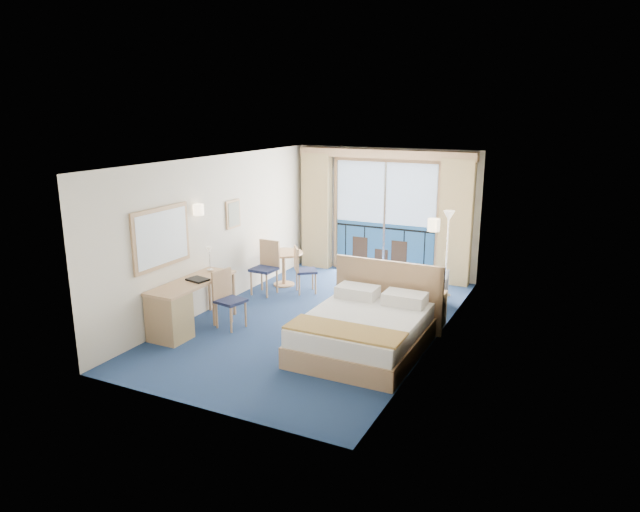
{
  "coord_description": "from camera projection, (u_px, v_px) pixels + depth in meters",
  "views": [
    {
      "loc": [
        4.01,
        -8.16,
        3.49
      ],
      "look_at": [
        -0.07,
        0.2,
        1.07
      ],
      "focal_mm": 32.0,
      "sensor_mm": 36.0,
      "label": 1
    }
  ],
  "objects": [
    {
      "name": "armchair",
      "position": [
        428.0,
        288.0,
        10.34
      ],
      "size": [
        0.8,
        0.81,
        0.64
      ],
      "primitive_type": "imported",
      "rotation": [
        0.0,
        0.0,
        3.31
      ],
      "color": "#4A505A",
      "rests_on": "ground"
    },
    {
      "name": "balcony_door",
      "position": [
        384.0,
        221.0,
        12.19
      ],
      "size": [
        2.36,
        0.03,
        2.52
      ],
      "color": "navy",
      "rests_on": "room_walls"
    },
    {
      "name": "phone",
      "position": [
        432.0,
        291.0,
        9.28
      ],
      "size": [
        0.21,
        0.18,
        0.08
      ],
      "primitive_type": "cube",
      "rotation": [
        0.0,
        0.0,
        0.33
      ],
      "color": "beige",
      "rests_on": "nightstand"
    },
    {
      "name": "curtain_right",
      "position": [
        456.0,
        223.0,
        11.37
      ],
      "size": [
        0.65,
        0.22,
        2.55
      ],
      "primitive_type": "cube",
      "color": "tan",
      "rests_on": "room_walls"
    },
    {
      "name": "room_walls",
      "position": [
        318.0,
        217.0,
        9.23
      ],
      "size": [
        4.04,
        6.54,
        2.72
      ],
      "color": "beige",
      "rests_on": "ground"
    },
    {
      "name": "desk_lamp",
      "position": [
        209.0,
        254.0,
        9.65
      ],
      "size": [
        0.11,
        0.11,
        0.41
      ],
      "color": "silver",
      "rests_on": "desk"
    },
    {
      "name": "desk",
      "position": [
        175.0,
        310.0,
        8.87
      ],
      "size": [
        0.58,
        1.68,
        0.79
      ],
      "color": "tan",
      "rests_on": "ground"
    },
    {
      "name": "bed",
      "position": [
        365.0,
        330.0,
        8.42
      ],
      "size": [
        1.81,
        2.15,
        1.13
      ],
      "color": "tan",
      "rests_on": "ground"
    },
    {
      "name": "mirror",
      "position": [
        162.0,
        238.0,
        8.82
      ],
      "size": [
        0.05,
        1.25,
        0.95
      ],
      "color": "tan",
      "rests_on": "room_walls"
    },
    {
      "name": "curtain_left",
      "position": [
        317.0,
        211.0,
        12.69
      ],
      "size": [
        0.65,
        0.22,
        2.55
      ],
      "primitive_type": "cube",
      "color": "tan",
      "rests_on": "room_walls"
    },
    {
      "name": "table_chair_a",
      "position": [
        302.0,
        267.0,
        11.01
      ],
      "size": [
        0.56,
        0.55,
        0.91
      ],
      "rotation": [
        0.0,
        0.0,
        2.21
      ],
      "color": "#1C2241",
      "rests_on": "ground"
    },
    {
      "name": "round_table",
      "position": [
        284.0,
        260.0,
        11.49
      ],
      "size": [
        0.77,
        0.77,
        0.69
      ],
      "color": "tan",
      "rests_on": "ground"
    },
    {
      "name": "table_chair_b",
      "position": [
        266.0,
        264.0,
        10.99
      ],
      "size": [
        0.46,
        0.47,
        1.03
      ],
      "rotation": [
        0.0,
        0.0,
        -0.05
      ],
      "color": "#1C2241",
      "rests_on": "ground"
    },
    {
      "name": "desk_chair",
      "position": [
        227.0,
        295.0,
        9.28
      ],
      "size": [
        0.49,
        0.48,
        0.95
      ],
      "rotation": [
        0.0,
        0.0,
        1.37
      ],
      "color": "#1C2241",
      "rests_on": "ground"
    },
    {
      "name": "folder",
      "position": [
        198.0,
        280.0,
        9.21
      ],
      "size": [
        0.38,
        0.31,
        0.03
      ],
      "primitive_type": "cube",
      "rotation": [
        0.0,
        0.0,
        -0.2
      ],
      "color": "black",
      "rests_on": "desk"
    },
    {
      "name": "floor",
      "position": [
        318.0,
        320.0,
        9.68
      ],
      "size": [
        6.5,
        6.5,
        0.0
      ],
      "primitive_type": "plane",
      "color": "navy",
      "rests_on": "ground"
    },
    {
      "name": "sconce_right",
      "position": [
        434.0,
        225.0,
        8.26
      ],
      "size": [
        0.18,
        0.18,
        0.18
      ],
      "primitive_type": "cylinder",
      "color": "beige",
      "rests_on": "room_walls"
    },
    {
      "name": "wall_print",
      "position": [
        233.0,
        214.0,
        10.5
      ],
      "size": [
        0.04,
        0.42,
        0.52
      ],
      "color": "tan",
      "rests_on": "room_walls"
    },
    {
      "name": "sconce_left",
      "position": [
        198.0,
        210.0,
        9.51
      ],
      "size": [
        0.18,
        0.18,
        0.18
      ],
      "primitive_type": "cylinder",
      "color": "beige",
      "rests_on": "room_walls"
    },
    {
      "name": "nightstand",
      "position": [
        431.0,
        309.0,
        9.4
      ],
      "size": [
        0.44,
        0.42,
        0.57
      ],
      "primitive_type": "cube",
      "color": "#9A8251",
      "rests_on": "ground"
    },
    {
      "name": "pelmet",
      "position": [
        385.0,
        154.0,
        11.73
      ],
      "size": [
        3.8,
        0.25,
        0.18
      ],
      "primitive_type": "cube",
      "color": "tan",
      "rests_on": "room_walls"
    },
    {
      "name": "floor_lamp",
      "position": [
        448.0,
        232.0,
        10.6
      ],
      "size": [
        0.23,
        0.23,
        1.66
      ],
      "color": "silver",
      "rests_on": "ground"
    }
  ]
}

